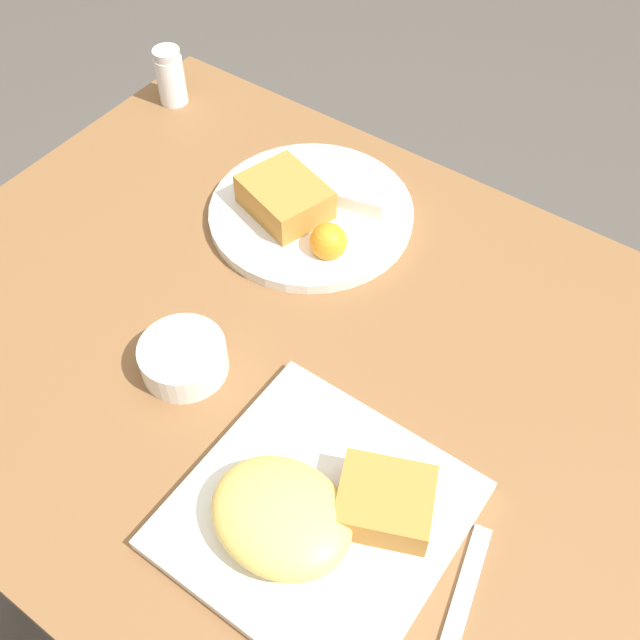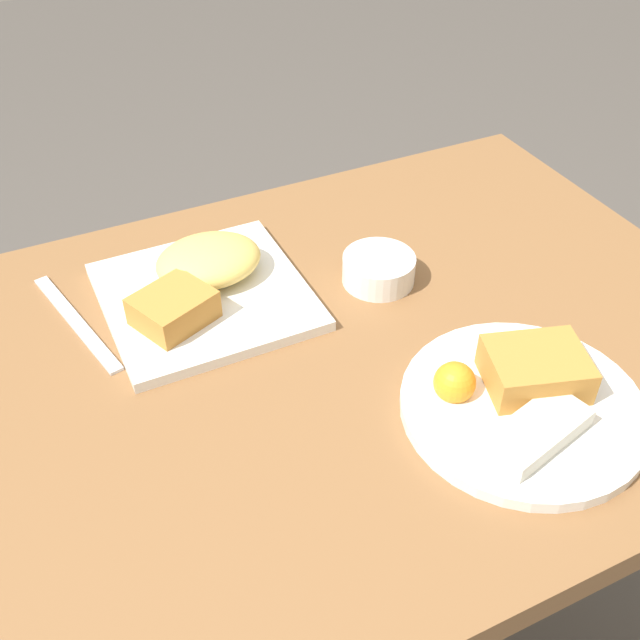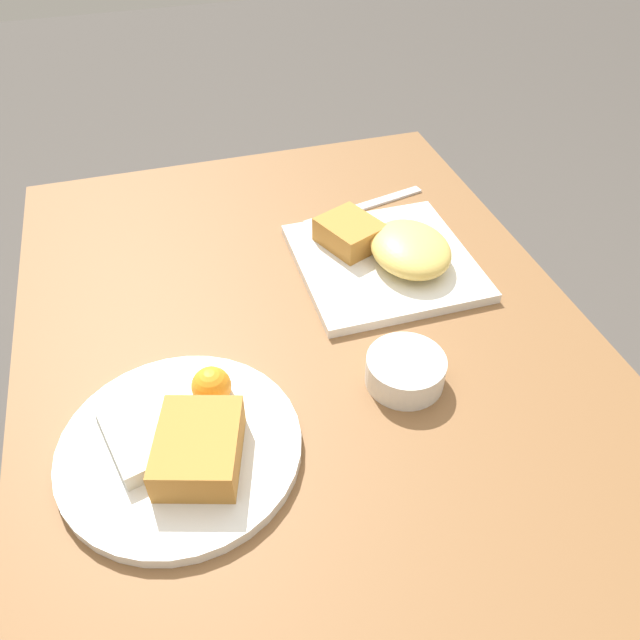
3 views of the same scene
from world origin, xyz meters
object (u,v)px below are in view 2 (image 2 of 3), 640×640
at_px(plate_oval_far, 522,399).
at_px(plate_square_near, 202,284).
at_px(sauce_ramekin, 379,268).
at_px(butter_knife, 76,322).

bearing_deg(plate_oval_far, plate_square_near, -53.55).
bearing_deg(sauce_ramekin, butter_knife, -12.55).
height_order(plate_square_near, butter_knife, plate_square_near).
relative_size(plate_oval_far, sauce_ramekin, 2.77).
distance_m(plate_square_near, sauce_ramekin, 0.22).
bearing_deg(plate_square_near, butter_knife, -6.96).
relative_size(plate_square_near, plate_oval_far, 0.94).
distance_m(sauce_ramekin, butter_knife, 0.37).
xyz_separation_m(plate_square_near, plate_oval_far, (-0.24, 0.32, -0.01)).
height_order(plate_oval_far, sauce_ramekin, plate_oval_far).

